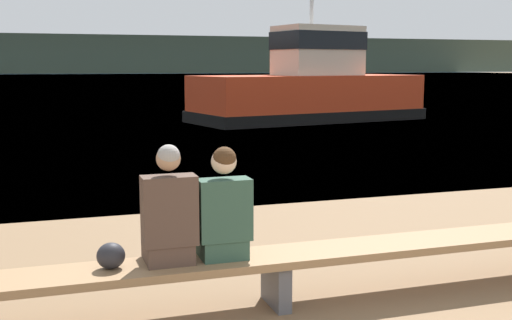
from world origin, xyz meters
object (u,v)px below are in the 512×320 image
person_left (169,215)px  person_right (223,212)px  shopping_bag (111,256)px  tugboat_red (310,91)px  bench_main (276,262)px

person_left → person_right: size_ratio=1.04×
shopping_bag → tugboat_red: tugboat_red is taller
bench_main → tugboat_red: (7.65, 17.30, 0.72)m
person_left → shopping_bag: size_ratio=4.37×
bench_main → shopping_bag: shopping_bag is taller
person_right → shopping_bag: bearing=179.1°
bench_main → person_left: size_ratio=8.94×
person_right → tugboat_red: tugboat_red is taller
person_left → bench_main: bearing=-0.6°
bench_main → person_left: bearing=179.4°
bench_main → tugboat_red: bearing=66.1°
person_right → tugboat_red: size_ratio=0.10×
bench_main → person_right: person_right is taller
bench_main → person_right: (-0.46, 0.01, 0.47)m
person_left → person_right: person_left is taller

